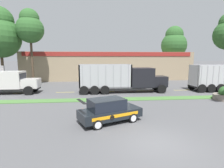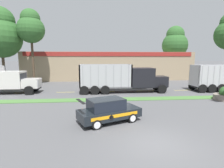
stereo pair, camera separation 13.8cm
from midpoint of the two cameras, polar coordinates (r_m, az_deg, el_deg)
The scene contains 16 objects.
ground_plane at distance 10.00m, azimuth 13.82°, elevation -18.30°, with size 600.00×600.00×0.00m, color #515154.
grass_verge at distance 19.25m, azimuth 3.82°, elevation -4.93°, with size 120.00×1.52×0.06m, color #477538.
centre_line_2 at distance 25.46m, azimuth -27.25°, elevation -2.64°, with size 2.40×0.14×0.01m, color yellow.
centre_line_3 at distance 23.99m, azimuth -15.17°, elevation -2.62°, with size 2.40×0.14×0.01m, color yellow.
centre_line_4 at distance 23.70m, azimuth -2.17°, elevation -2.46°, with size 2.40×0.14×0.01m, color yellow.
centre_line_5 at distance 24.61m, azimuth 10.49°, elevation -2.19°, with size 2.40×0.14×0.01m, color yellow.
centre_line_6 at distance 26.61m, azimuth 21.74°, elevation -1.86°, with size 2.40×0.14×0.01m, color yellow.
centre_line_7 at distance 29.48m, azimuth 31.11°, elevation -1.53°, with size 2.40×0.14×0.01m, color yellow.
dump_truck_lead at distance 26.03m, azimuth -32.31°, elevation 0.72°, with size 10.39×2.69×3.51m.
dump_truck_mid at distance 23.19m, azimuth 5.98°, elevation 1.51°, with size 11.49×2.71×3.69m.
rally_car at distance 12.36m, azimuth -1.37°, elevation -8.52°, with size 4.70×3.34×1.73m.
traffic_cone at distance 14.21m, azimuth -9.79°, elevation -8.86°, with size 0.40×0.40×0.56m.
store_building_backdrop at distance 40.24m, azimuth -1.54°, elevation 6.10°, with size 34.38×12.10×5.73m.
tree_behind_left at distance 32.43m, azimuth -25.34°, elevation 16.49°, with size 4.33×4.33×12.33m.
tree_behind_centre at distance 40.63m, azimuth 19.47°, elevation 12.54°, with size 5.36×5.36×11.27m.
tree_behind_right at distance 34.75m, azimuth -32.93°, elevation 13.71°, with size 6.58×6.58×12.76m.
Camera 1 is at (-3.18, -8.40, 4.45)m, focal length 28.00 mm.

